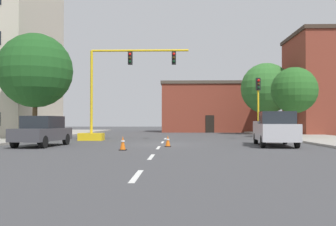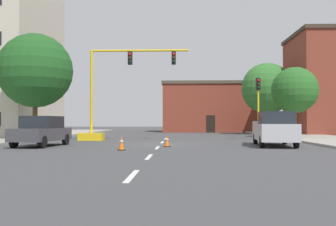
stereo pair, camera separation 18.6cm
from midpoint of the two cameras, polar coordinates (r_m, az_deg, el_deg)
ground_plane at (r=24.36m, az=-1.26°, el=-4.60°), size 160.00×160.00×0.00m
sidewalk_left at (r=35.05m, az=-21.20°, el=-3.37°), size 6.00×56.00×0.14m
sidewalk_right at (r=34.19m, az=20.64°, el=-3.43°), size 6.00×56.00×0.14m
lane_stripe_seg_0 at (r=10.46m, az=-5.11°, el=-9.10°), size 0.16×2.40×0.01m
lane_stripe_seg_1 at (r=15.90m, az=-2.79°, el=-6.39°), size 0.16×2.40×0.01m
lane_stripe_seg_2 at (r=21.37m, az=-1.66°, el=-5.06°), size 0.16×2.40×0.01m
lane_stripe_seg_3 at (r=26.86m, az=-1.00°, el=-4.27°), size 0.16×2.40×0.01m
lane_stripe_seg_4 at (r=32.35m, az=-0.56°, el=-3.75°), size 0.16×2.40×0.01m
building_brick_center at (r=53.44m, az=5.70°, el=0.82°), size 12.50×7.51×6.62m
traffic_signal_gantry at (r=29.72m, az=-9.38°, el=0.25°), size 8.19×1.20×6.83m
traffic_light_pole_right at (r=31.17m, az=12.84°, el=2.66°), size 0.32×0.47×4.80m
tree_left_near at (r=30.79m, az=-18.95°, el=5.86°), size 5.50×5.50×7.95m
tree_right_mid at (r=35.67m, az=17.78°, el=3.17°), size 4.00×4.00×6.14m
tree_right_far at (r=44.08m, az=14.01°, el=3.49°), size 5.54×5.54×7.80m
pickup_truck_silver at (r=23.66m, az=15.08°, el=-2.30°), size 2.49×5.56×1.99m
sedan_dark_gray_near_left at (r=23.64m, az=-18.05°, el=-2.49°), size 2.31×4.67×1.74m
traffic_cone_roadside_a at (r=22.14m, az=-0.26°, el=-4.12°), size 0.36×0.36×0.64m
traffic_cone_roadside_b at (r=19.58m, az=-6.87°, el=-4.39°), size 0.36×0.36×0.72m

